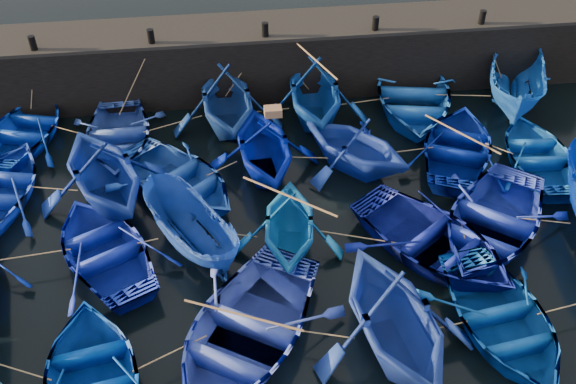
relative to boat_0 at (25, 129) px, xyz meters
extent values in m
plane|color=black|center=(8.56, -7.94, -0.48)|extent=(120.00, 120.00, 0.00)
cube|color=black|center=(8.56, 2.56, 0.77)|extent=(26.00, 2.50, 2.50)
cube|color=black|center=(8.56, 2.56, 2.08)|extent=(26.00, 2.50, 0.12)
cylinder|color=black|center=(0.56, 1.66, 2.39)|extent=(0.24, 0.24, 0.50)
cylinder|color=black|center=(4.56, 1.66, 2.39)|extent=(0.24, 0.24, 0.50)
cylinder|color=black|center=(8.56, 1.66, 2.39)|extent=(0.24, 0.24, 0.50)
cylinder|color=black|center=(12.56, 1.66, 2.39)|extent=(0.24, 0.24, 0.50)
cylinder|color=black|center=(16.56, 1.66, 2.39)|extent=(0.24, 0.24, 0.50)
imported|color=#042A96|center=(0.00, 0.00, 0.00)|extent=(4.43, 5.33, 0.95)
imported|color=#28459F|center=(3.17, -0.79, 0.00)|extent=(3.50, 4.77, 0.96)
imported|color=navy|center=(6.98, -0.04, 0.72)|extent=(4.14, 4.74, 2.39)
imported|color=#0A3C90|center=(10.11, 0.05, 0.73)|extent=(4.15, 4.76, 2.41)
imported|color=#144DA7|center=(13.83, 0.28, 0.13)|extent=(5.25, 6.53, 1.20)
imported|color=blue|center=(17.61, -0.06, 0.54)|extent=(3.83, 5.61, 2.03)
imported|color=navy|center=(3.12, -3.68, 0.76)|extent=(5.64, 5.96, 2.47)
imported|color=blue|center=(5.24, -3.45, 0.02)|extent=(5.67, 5.83, 0.99)
imported|color=#001396|center=(8.04, -2.84, 0.64)|extent=(3.97, 4.51, 2.23)
imported|color=#1A38A8|center=(10.98, -3.03, 0.57)|extent=(5.21, 5.22, 2.08)
imported|color=#001477|center=(14.54, -2.90, 0.02)|extent=(5.08, 5.75, 0.99)
imported|color=#0D50B6|center=(17.03, -3.59, -0.02)|extent=(3.50, 4.65, 0.91)
imported|color=#0F22A1|center=(3.24, -6.23, 0.00)|extent=(4.96, 5.55, 0.95)
imported|color=#173F9A|center=(5.61, -6.11, 0.31)|extent=(3.42, 4.26, 1.57)
imported|color=blue|center=(8.37, -6.38, 0.48)|extent=(3.63, 4.06, 1.92)
imported|color=navy|center=(12.34, -7.18, 0.05)|extent=(5.95, 6.27, 1.06)
imported|color=#1A2EB9|center=(14.25, -6.60, 0.07)|extent=(6.24, 6.47, 1.09)
imported|color=#00349A|center=(3.34, -10.41, 0.00)|extent=(4.02, 5.08, 0.95)
imported|color=blue|center=(6.86, -9.62, 0.10)|extent=(6.29, 6.80, 1.15)
imported|color=#1E3DA0|center=(10.38, -10.15, 0.74)|extent=(4.74, 5.26, 2.44)
imported|color=#0848A0|center=(13.23, -10.01, 0.01)|extent=(3.94, 5.07, 0.97)
cube|color=#9A6843|center=(8.34, -2.84, 1.88)|extent=(0.54, 0.39, 0.27)
cylinder|color=tan|center=(1.59, -0.40, 0.07)|extent=(1.39, 0.83, 0.04)
cylinder|color=tan|center=(5.08, -0.42, 0.07)|extent=(2.02, 0.79, 0.04)
cylinder|color=tan|center=(8.54, 0.01, 0.07)|extent=(1.33, 0.13, 0.04)
cylinder|color=tan|center=(11.97, 0.17, 0.07)|extent=(1.93, 0.26, 0.04)
cylinder|color=tan|center=(15.72, 0.11, 0.07)|extent=(1.98, 0.38, 0.04)
cylinder|color=tan|center=(1.44, -3.49, 0.07)|extent=(1.56, 0.43, 0.04)
cylinder|color=tan|center=(4.18, -3.57, 0.07)|extent=(0.35, 0.26, 0.04)
cylinder|color=tan|center=(6.64, -3.15, 0.07)|extent=(1.01, 0.64, 0.04)
cylinder|color=tan|center=(9.51, -2.94, 0.07)|extent=(1.15, 0.23, 0.04)
cylinder|color=tan|center=(12.76, -2.97, 0.07)|extent=(1.77, 0.17, 0.04)
cylinder|color=tan|center=(15.79, -3.25, 0.07)|extent=(0.72, 0.71, 0.04)
cylinder|color=tan|center=(1.36, -6.32, 0.07)|extent=(1.96, 0.22, 0.04)
cylinder|color=tan|center=(4.43, -6.17, 0.07)|extent=(0.58, 0.15, 0.04)
cylinder|color=tan|center=(6.99, -6.25, 0.07)|extent=(0.97, 0.31, 0.04)
cylinder|color=tan|center=(10.35, -6.78, 0.07)|extent=(2.18, 0.83, 0.04)
cylinder|color=tan|center=(13.29, -6.89, 0.07)|extent=(0.15, 0.59, 0.04)
cylinder|color=tan|center=(15.80, -6.79, 0.07)|extent=(1.32, 0.42, 0.04)
cylinder|color=tan|center=(1.66, -10.05, 0.07)|extent=(1.59, 0.76, 0.04)
cylinder|color=tan|center=(5.10, -10.02, 0.07)|extent=(1.73, 0.82, 0.04)
cylinder|color=tan|center=(8.62, -9.89, 0.07)|extent=(1.73, 0.56, 0.04)
cylinder|color=tan|center=(11.80, -10.08, 0.07)|extent=(1.05, 0.18, 0.04)
cylinder|color=tan|center=(15.19, -9.84, 0.07)|extent=(2.13, 0.38, 0.04)
cylinder|color=tan|center=(0.28, 1.38, 1.11)|extent=(0.60, 0.41, 2.08)
cylinder|color=tan|center=(3.87, 0.98, 1.11)|extent=(1.42, 1.20, 2.09)
cylinder|color=tan|center=(7.77, 1.36, 1.11)|extent=(1.61, 0.44, 2.09)
cylinder|color=tan|center=(9.33, 1.41, 1.11)|extent=(1.59, 0.35, 2.09)
cylinder|color=tan|center=(13.19, 1.52, 1.11)|extent=(1.31, 0.12, 2.09)
cylinder|color=tan|center=(17.08, 1.35, 1.11)|extent=(1.10, 0.47, 2.09)
cylinder|color=#99724C|center=(10.11, 0.05, 1.96)|extent=(1.08, 2.84, 0.06)
cylinder|color=#99724C|center=(14.54, -2.90, 0.54)|extent=(1.77, 2.49, 0.06)
cylinder|color=#99724C|center=(8.37, -6.38, 1.47)|extent=(2.34, 1.97, 0.06)
cylinder|color=#99724C|center=(6.86, -9.62, 0.70)|extent=(2.74, 1.32, 0.06)
camera|label=1|loc=(6.69, -19.31, 12.66)|focal=40.00mm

